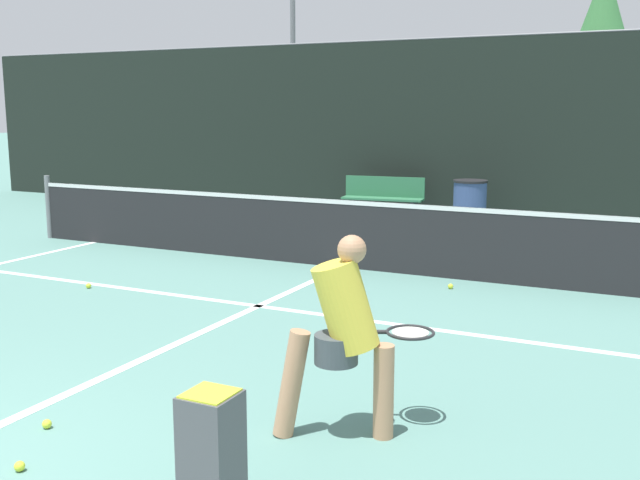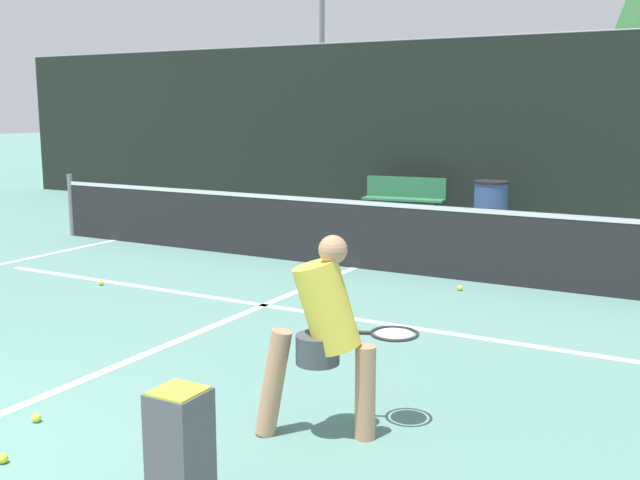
{
  "view_description": "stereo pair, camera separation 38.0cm",
  "coord_description": "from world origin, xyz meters",
  "px_view_note": "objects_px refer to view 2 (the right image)",
  "views": [
    {
      "loc": [
        4.2,
        -2.01,
        2.2
      ],
      "look_at": [
        1.1,
        4.33,
        0.95
      ],
      "focal_mm": 42.0,
      "sensor_mm": 36.0,
      "label": 1
    },
    {
      "loc": [
        4.54,
        -1.83,
        2.2
      ],
      "look_at": [
        1.1,
        4.33,
        0.95
      ],
      "focal_mm": 42.0,
      "sensor_mm": 36.0,
      "label": 2
    }
  ],
  "objects_px": {
    "player_practicing": "(325,330)",
    "courtside_bench": "(404,197)",
    "trash_bin": "(491,206)",
    "parked_car": "(431,177)",
    "ball_hopper": "(180,449)"
  },
  "relations": [
    {
      "from": "trash_bin",
      "to": "courtside_bench",
      "type": "bearing_deg",
      "value": 171.22
    },
    {
      "from": "player_practicing",
      "to": "courtside_bench",
      "type": "relative_size",
      "value": 0.86
    },
    {
      "from": "courtside_bench",
      "to": "parked_car",
      "type": "height_order",
      "value": "parked_car"
    },
    {
      "from": "ball_hopper",
      "to": "trash_bin",
      "type": "relative_size",
      "value": 0.79
    },
    {
      "from": "ball_hopper",
      "to": "courtside_bench",
      "type": "bearing_deg",
      "value": 106.47
    },
    {
      "from": "ball_hopper",
      "to": "trash_bin",
      "type": "bearing_deg",
      "value": 97.31
    },
    {
      "from": "player_practicing",
      "to": "ball_hopper",
      "type": "relative_size",
      "value": 1.97
    },
    {
      "from": "parked_car",
      "to": "ball_hopper",
      "type": "bearing_deg",
      "value": -74.52
    },
    {
      "from": "player_practicing",
      "to": "parked_car",
      "type": "distance_m",
      "value": 13.36
    },
    {
      "from": "player_practicing",
      "to": "parked_car",
      "type": "xyz_separation_m",
      "value": [
        -4.09,
        12.72,
        -0.2
      ]
    },
    {
      "from": "ball_hopper",
      "to": "parked_car",
      "type": "distance_m",
      "value": 14.47
    },
    {
      "from": "player_practicing",
      "to": "courtside_bench",
      "type": "distance_m",
      "value": 9.9
    },
    {
      "from": "trash_bin",
      "to": "player_practicing",
      "type": "bearing_deg",
      "value": -80.32
    },
    {
      "from": "courtside_bench",
      "to": "parked_car",
      "type": "relative_size",
      "value": 0.4
    },
    {
      "from": "parked_car",
      "to": "courtside_bench",
      "type": "bearing_deg",
      "value": -77.63
    }
  ]
}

